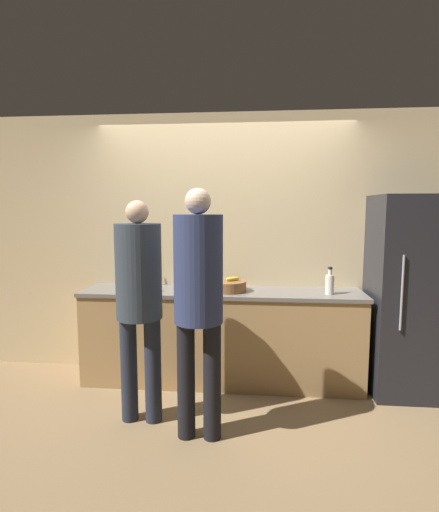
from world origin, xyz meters
name	(u,v)px	position (x,y,z in m)	size (l,w,h in m)	color
ground_plane	(218,396)	(0.00, 0.00, 0.00)	(14.00, 14.00, 0.00)	#8C704C
wall_back	(224,246)	(0.00, 0.61, 1.30)	(5.20, 0.06, 2.60)	#D6BC8C
counter	(221,336)	(0.00, 0.33, 0.45)	(2.65, 0.59, 0.90)	tan
refrigerator	(415,296)	(1.75, 0.28, 0.90)	(0.77, 0.66, 1.79)	#232328
person_left	(139,292)	(-0.56, -0.46, 1.04)	(0.35, 0.35, 1.73)	#232838
person_center	(199,292)	(-0.07, -0.65, 1.08)	(0.35, 0.35, 1.81)	black
fruit_bowl	(228,286)	(0.07, 0.29, 0.95)	(0.34, 0.34, 0.14)	brown
utensil_crock	(145,279)	(-0.78, 0.47, 0.97)	(0.10, 0.10, 0.29)	#3D424C
bottle_amber	(144,284)	(-0.70, 0.15, 0.98)	(0.07, 0.07, 0.20)	brown
bottle_clear	(330,283)	(0.99, 0.24, 1.00)	(0.08, 0.08, 0.25)	silver
bottle_green	(192,286)	(-0.25, 0.14, 0.98)	(0.08, 0.08, 0.19)	#236033
cup_black	(124,281)	(-1.00, 0.47, 0.94)	(0.09, 0.09, 0.09)	#28282D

